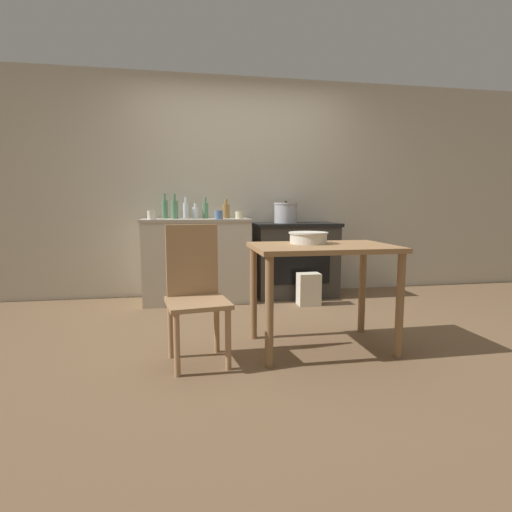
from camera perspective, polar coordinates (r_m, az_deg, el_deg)
ground_plane at (r=3.45m, az=1.24°, el=-10.75°), size 14.00×14.00×0.00m
wall_back at (r=4.85m, az=-2.54°, el=9.71°), size 8.00×0.07×2.55m
counter_cabinet at (r=4.52m, az=-8.46°, el=-0.53°), size 1.18×0.61×0.92m
stove at (r=4.72m, az=5.64°, el=-0.49°), size 0.97×0.57×0.86m
work_table at (r=2.98m, az=9.46°, el=-0.80°), size 1.02×0.69×0.78m
chair at (r=2.77m, az=-8.65°, el=-4.91°), size 0.45×0.45×0.93m
flour_sack at (r=4.34m, az=7.54°, el=-4.71°), size 0.24×0.17×0.35m
stock_pot at (r=4.66m, az=4.26°, el=6.18°), size 0.27×0.27×0.26m
mixing_bowl_large at (r=3.05m, az=7.48°, el=2.69°), size 0.30×0.30×0.09m
bottle_far_left at (r=4.54m, az=-7.25°, el=6.52°), size 0.07×0.07×0.24m
bottle_left at (r=4.51m, az=-11.56°, el=6.58°), size 0.08×0.08×0.27m
bottle_mid_left at (r=4.70m, az=-9.98°, el=6.51°), size 0.06×0.06×0.24m
bottle_center_left at (r=4.53m, az=-8.67°, el=6.16°), size 0.07×0.07×0.17m
bottle_center at (r=4.63m, az=-4.30°, el=6.45°), size 0.08×0.08×0.22m
bottle_center_right at (r=4.63m, az=-12.90°, el=6.59°), size 0.07×0.07×0.28m
cup_mid_right at (r=4.29m, az=-5.35°, el=5.88°), size 0.09×0.09×0.09m
cup_right at (r=4.44m, az=-2.40°, el=5.86°), size 0.09×0.09×0.08m
cup_far_right at (r=4.26m, az=-14.72°, el=5.66°), size 0.08×0.08×0.09m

